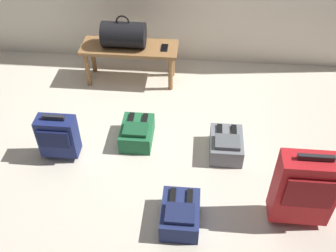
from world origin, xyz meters
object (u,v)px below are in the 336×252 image
(duffel_bag_black, at_px, (124,34))
(cell_phone, at_px, (164,48))
(suitcase_small_navy, at_px, (58,136))
(backpack_navy, at_px, (180,214))
(suitcase_upright_red, at_px, (305,189))
(backpack_green, at_px, (137,133))
(backpack_grey, at_px, (226,145))
(bench, at_px, (130,52))

(duffel_bag_black, xyz_separation_m, cell_phone, (0.41, -0.01, -0.13))
(duffel_bag_black, height_order, suitcase_small_navy, duffel_bag_black)
(cell_phone, height_order, backpack_navy, cell_phone)
(suitcase_upright_red, bearing_deg, cell_phone, 124.32)
(cell_phone, height_order, backpack_green, cell_phone)
(duffel_bag_black, xyz_separation_m, backpack_grey, (1.05, -1.03, -0.46))
(backpack_navy, bearing_deg, bench, 109.94)
(duffel_bag_black, xyz_separation_m, suitcase_small_navy, (-0.37, -1.20, -0.31))
(bench, distance_m, suitcase_small_navy, 1.28)
(bench, height_order, backpack_green, bench)
(duffel_bag_black, relative_size, backpack_green, 1.16)
(suitcase_upright_red, relative_size, backpack_grey, 1.78)
(bench, bearing_deg, suitcase_small_navy, -109.48)
(suitcase_upright_red, distance_m, backpack_grey, 0.86)
(backpack_grey, relative_size, backpack_navy, 1.00)
(cell_phone, xyz_separation_m, backpack_green, (-0.16, -0.94, -0.33))
(cell_phone, distance_m, backpack_navy, 1.83)
(bench, xyz_separation_m, cell_phone, (0.37, -0.01, 0.07))
(suitcase_upright_red, bearing_deg, backpack_grey, 127.90)
(duffel_bag_black, bearing_deg, backpack_green, -75.12)
(suitcase_small_navy, bearing_deg, backpack_green, 22.05)
(suitcase_small_navy, distance_m, backpack_navy, 1.23)
(suitcase_upright_red, relative_size, backpack_green, 1.78)
(cell_phone, bearing_deg, backpack_green, -99.89)
(backpack_navy, bearing_deg, suitcase_upright_red, 7.22)
(backpack_grey, xyz_separation_m, backpack_green, (-0.80, 0.09, 0.00))
(backpack_grey, bearing_deg, backpack_green, 173.86)
(suitcase_small_navy, height_order, backpack_grey, suitcase_small_navy)
(suitcase_upright_red, bearing_deg, suitcase_small_navy, 166.01)
(backpack_green, bearing_deg, cell_phone, 80.11)
(duffel_bag_black, relative_size, backpack_grey, 1.16)
(suitcase_upright_red, bearing_deg, bench, 131.93)
(suitcase_small_navy, bearing_deg, backpack_navy, -28.82)
(duffel_bag_black, bearing_deg, bench, 0.00)
(duffel_bag_black, relative_size, backpack_navy, 1.16)
(suitcase_small_navy, bearing_deg, bench, 70.52)
(bench, xyz_separation_m, duffel_bag_black, (-0.05, 0.00, 0.20))
(backpack_green, bearing_deg, bench, 102.08)
(suitcase_small_navy, relative_size, backpack_green, 1.21)
(bench, bearing_deg, cell_phone, -0.94)
(backpack_navy, bearing_deg, duffel_bag_black, 111.31)
(cell_phone, relative_size, backpack_navy, 0.38)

